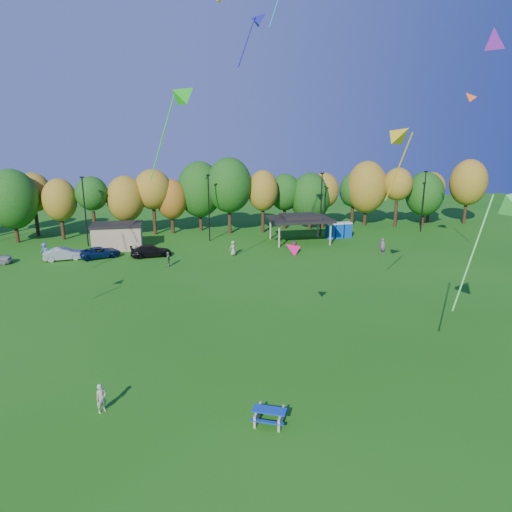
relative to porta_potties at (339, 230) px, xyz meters
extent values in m
plane|color=#19600F|center=(-20.21, -38.43, -1.10)|extent=(160.00, 160.00, 0.00)
cylinder|color=black|center=(-43.96, 5.77, 0.68)|extent=(0.50, 0.50, 3.56)
ellipsoid|color=#144C0F|center=(-43.96, 5.77, 4.84)|extent=(6.62, 6.62, 8.00)
cylinder|color=black|center=(-42.33, 9.82, 0.80)|extent=(0.50, 0.50, 3.79)
ellipsoid|color=olive|center=(-42.33, 9.82, 5.22)|extent=(4.94, 4.94, 5.58)
cylinder|color=black|center=(-38.22, 6.58, 0.57)|extent=(0.50, 0.50, 3.34)
ellipsoid|color=olive|center=(-38.22, 6.58, 4.47)|extent=(4.61, 4.61, 5.88)
cylinder|color=black|center=(-33.93, 6.42, 0.81)|extent=(0.50, 0.50, 3.82)
ellipsoid|color=#144C0F|center=(-33.93, 6.42, 5.26)|extent=(4.43, 4.43, 4.73)
cylinder|color=black|center=(-29.51, 7.07, 0.53)|extent=(0.50, 0.50, 3.25)
ellipsoid|color=olive|center=(-29.51, 7.07, 4.32)|extent=(5.33, 5.33, 6.53)
cylinder|color=black|center=(-25.66, 7.64, 0.88)|extent=(0.50, 0.50, 3.96)
ellipsoid|color=olive|center=(-25.66, 7.64, 5.51)|extent=(5.31, 5.31, 5.82)
cylinder|color=black|center=(-23.06, 7.91, 0.43)|extent=(0.50, 0.50, 3.05)
ellipsoid|color=#995914|center=(-23.06, 7.91, 3.98)|extent=(4.54, 4.54, 5.87)
cylinder|color=black|center=(-18.79, 9.10, 0.79)|extent=(0.50, 0.50, 3.77)
ellipsoid|color=#144C0F|center=(-18.79, 9.10, 5.19)|extent=(6.69, 6.69, 8.35)
cylinder|color=black|center=(-14.75, 6.11, 1.04)|extent=(0.50, 0.50, 4.28)
ellipsoid|color=#144C0F|center=(-14.75, 6.11, 6.04)|extent=(6.64, 6.64, 8.01)
cylinder|color=black|center=(-9.79, 5.78, 0.78)|extent=(0.50, 0.50, 3.76)
ellipsoid|color=olive|center=(-9.79, 5.78, 5.17)|extent=(4.49, 4.49, 6.02)
cylinder|color=black|center=(-5.92, 7.82, 0.62)|extent=(0.50, 0.50, 3.43)
ellipsoid|color=#144C0F|center=(-5.92, 7.82, 4.62)|extent=(4.77, 4.77, 5.63)
cylinder|color=black|center=(-2.10, 6.96, 0.38)|extent=(0.50, 0.50, 2.95)
ellipsoid|color=#144C0F|center=(-2.10, 6.96, 3.83)|extent=(6.14, 6.14, 7.54)
cylinder|color=black|center=(0.18, 7.43, 0.66)|extent=(0.50, 0.50, 3.52)
ellipsoid|color=olive|center=(0.18, 7.43, 4.77)|extent=(4.78, 4.78, 5.53)
cylinder|color=black|center=(5.85, 9.08, 0.60)|extent=(0.50, 0.50, 3.39)
ellipsoid|color=#144C0F|center=(5.85, 9.08, 4.55)|extent=(4.54, 4.54, 5.46)
cylinder|color=black|center=(7.49, 7.80, 0.76)|extent=(0.50, 0.50, 3.72)
ellipsoid|color=olive|center=(7.49, 7.80, 5.10)|extent=(6.32, 6.32, 8.24)
cylinder|color=black|center=(11.78, 5.84, 0.93)|extent=(0.50, 0.50, 4.06)
ellipsoid|color=olive|center=(11.78, 5.84, 5.67)|extent=(4.50, 4.50, 5.13)
cylinder|color=black|center=(16.86, 6.37, 0.43)|extent=(0.50, 0.50, 3.05)
ellipsoid|color=#144C0F|center=(16.86, 6.37, 3.99)|extent=(5.97, 5.97, 7.05)
cylinder|color=black|center=(18.78, 7.92, 0.68)|extent=(0.50, 0.50, 3.55)
ellipsoid|color=olive|center=(18.78, 7.92, 4.83)|extent=(4.60, 4.60, 4.99)
cylinder|color=black|center=(24.30, 6.08, 0.94)|extent=(0.50, 0.50, 4.07)
ellipsoid|color=olive|center=(24.30, 6.08, 5.68)|extent=(5.83, 5.83, 7.42)
cylinder|color=black|center=(-34.21, 1.57, 3.40)|extent=(0.16, 0.16, 9.00)
cube|color=black|center=(-34.21, 1.57, 7.90)|extent=(0.50, 0.25, 0.18)
cylinder|color=black|center=(-18.21, 1.57, 3.40)|extent=(0.16, 0.16, 9.00)
cube|color=black|center=(-18.21, 1.57, 7.90)|extent=(0.50, 0.25, 0.18)
cylinder|color=black|center=(-2.21, 1.57, 3.40)|extent=(0.16, 0.16, 9.00)
cube|color=black|center=(-2.21, 1.57, 7.90)|extent=(0.50, 0.25, 0.18)
cylinder|color=black|center=(13.79, 1.57, 3.40)|extent=(0.16, 0.16, 9.00)
cube|color=black|center=(13.79, 1.57, 7.90)|extent=(0.50, 0.25, 0.18)
cube|color=tan|center=(-30.21, -0.43, 0.40)|extent=(6.00, 4.00, 3.00)
cube|color=black|center=(-30.21, -0.43, 2.03)|extent=(6.30, 4.30, 0.25)
cylinder|color=tan|center=(-9.71, -3.93, 0.40)|extent=(0.24, 0.24, 3.00)
cylinder|color=tan|center=(-2.71, -3.93, 0.40)|extent=(0.24, 0.24, 3.00)
cylinder|color=tan|center=(-9.71, 1.07, 0.40)|extent=(0.24, 0.24, 3.00)
cylinder|color=tan|center=(-2.71, 1.07, 0.40)|extent=(0.24, 0.24, 3.00)
cube|color=black|center=(-6.21, -1.43, 2.05)|extent=(8.20, 6.20, 0.35)
cube|color=black|center=(-6.21, -1.43, 2.45)|extent=(5.00, 3.50, 0.45)
cube|color=#0C44A7|center=(-1.30, -0.16, -0.10)|extent=(1.10, 1.10, 2.00)
cube|color=silver|center=(-1.30, -0.16, 0.99)|extent=(1.15, 1.15, 0.18)
cube|color=#0C44A7|center=(0.00, 0.04, -0.10)|extent=(1.10, 1.10, 2.00)
cube|color=silver|center=(0.00, 0.04, 0.99)|extent=(1.15, 1.15, 0.18)
cube|color=#0C44A7|center=(1.30, 0.12, -0.10)|extent=(1.10, 1.10, 2.00)
cube|color=silver|center=(1.30, 0.12, 0.99)|extent=(1.15, 1.15, 0.18)
cube|color=tan|center=(-19.93, -40.04, -0.76)|extent=(0.68, 1.28, 0.68)
cube|color=tan|center=(-18.82, -40.55, -0.76)|extent=(0.68, 1.28, 0.68)
cube|color=#123BA3|center=(-19.37, -40.30, -0.39)|extent=(1.83, 1.35, 0.06)
cube|color=#123BA3|center=(-19.62, -40.82, -0.68)|extent=(1.63, 0.93, 0.05)
cube|color=#123BA3|center=(-19.13, -39.77, -0.68)|extent=(1.63, 0.93, 0.05)
imported|color=#C4B293|center=(-27.80, -37.67, -0.30)|extent=(0.70, 0.66, 1.60)
imported|color=#AAABB0|center=(-35.91, -5.09, -0.36)|extent=(4.63, 2.20, 1.47)
imported|color=#0B2046|center=(-31.90, -4.82, -0.44)|extent=(5.16, 3.59, 1.31)
imported|color=black|center=(-25.98, -5.52, -0.40)|extent=(5.02, 2.54, 1.40)
imported|color=#668350|center=(-23.98, -10.22, -0.25)|extent=(0.63, 1.06, 1.69)
imported|color=tan|center=(-16.19, -6.76, -0.20)|extent=(1.03, 0.85, 1.80)
imported|color=brown|center=(-8.83, -8.17, -0.20)|extent=(0.78, 1.72, 1.79)
imported|color=#994887|center=(2.08, -9.37, -0.17)|extent=(0.69, 0.80, 1.86)
imported|color=#5157B4|center=(-38.38, -3.44, -0.22)|extent=(1.31, 1.09, 1.76)
cone|color=#FF0E65|center=(-16.06, -31.96, 5.85)|extent=(1.37, 1.08, 1.30)
cylinder|color=#56E651|center=(-6.86, -37.64, 6.46)|extent=(2.40, 0.86, 6.61)
cone|color=#23CF1B|center=(-22.04, -23.10, 16.07)|extent=(2.79, 2.52, 2.31)
cylinder|color=#23CF1B|center=(-23.94, -22.22, 12.92)|extent=(2.30, 1.13, 6.61)
cone|color=navy|center=(-15.82, -21.07, 22.00)|extent=(1.65, 1.29, 1.55)
cylinder|color=navy|center=(-17.01, -21.18, 20.20)|extent=(1.47, 0.23, 3.79)
cone|color=gold|center=(-7.38, -29.35, 13.12)|extent=(2.30, 2.48, 2.03)
cylinder|color=gold|center=(-8.11, -30.66, 10.87)|extent=(0.97, 1.62, 4.73)
cone|color=#E7551B|center=(7.80, -14.93, 16.95)|extent=(1.91, 1.80, 1.52)
cone|color=#AF28D5|center=(1.89, -25.72, 20.44)|extent=(2.99, 2.84, 2.38)
camera|label=1|loc=(-24.01, -59.98, 12.98)|focal=32.00mm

